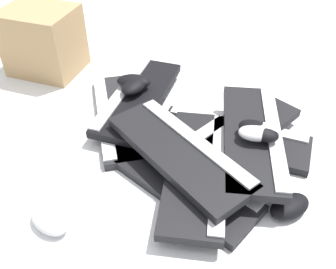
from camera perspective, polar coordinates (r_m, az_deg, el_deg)
ground_plane at (r=1.03m, az=0.28°, el=-4.79°), size 3.20×3.20×0.00m
keyboard_0 at (r=0.98m, az=1.84°, el=-6.90°), size 0.35×0.45×0.03m
keyboard_1 at (r=1.12m, az=9.85°, el=-0.47°), size 0.22×0.46×0.03m
keyboard_2 at (r=1.19m, az=-7.13°, el=2.85°), size 0.46×0.31×0.03m
keyboard_3 at (r=1.08m, az=10.21°, el=0.15°), size 0.45×0.37×0.03m
keyboard_4 at (r=0.97m, az=4.53°, el=-5.22°), size 0.45×0.18×0.03m
keyboard_5 at (r=0.97m, az=1.69°, el=-2.62°), size 0.40×0.43×0.03m
keyboard_6 at (r=1.04m, az=12.86°, el=-0.21°), size 0.45×0.19×0.03m
keyboard_7 at (r=1.21m, az=-4.60°, el=5.71°), size 0.45×0.20×0.03m
mouse_0 at (r=0.96m, az=18.05°, el=-10.37°), size 0.12×0.13×0.04m
mouse_1 at (r=1.00m, az=13.74°, el=0.41°), size 0.09×0.12×0.04m
mouse_2 at (r=0.93m, az=-17.60°, el=-12.27°), size 0.11×0.13×0.04m
mouse_3 at (r=1.23m, az=-5.25°, el=8.07°), size 0.08×0.12×0.04m
mouse_4 at (r=1.00m, az=13.62°, el=0.57°), size 0.11×0.13×0.04m
mouse_5 at (r=1.21m, az=-5.15°, el=7.46°), size 0.12×0.09×0.04m
cable_0 at (r=1.05m, az=11.48°, el=-4.63°), size 0.39×0.18×0.01m
cardboard_box at (r=1.46m, az=-18.46°, el=13.41°), size 0.23×0.27×0.23m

